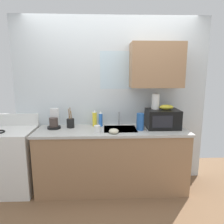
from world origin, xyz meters
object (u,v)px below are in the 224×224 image
microwave (162,119)px  dish_soap_bottle_blue (101,119)px  paper_towel_roll (155,102)px  dish_soap_bottle_yellow (95,119)px  stove_range (14,160)px  utensil_crock (70,123)px  cereal_canister (140,122)px  banana_bunch (166,107)px  coffee_maker (54,121)px  mug_white (97,129)px  small_bowl (114,131)px

microwave → dish_soap_bottle_blue: bearing=171.4°
paper_towel_roll → dish_soap_bottle_blue: size_ratio=0.97×
dish_soap_bottle_yellow → stove_range: bearing=-171.2°
dish_soap_bottle_blue → utensil_crock: size_ratio=0.76×
cereal_canister → dish_soap_bottle_blue: bearing=157.2°
paper_towel_roll → utensil_crock: (-1.23, 0.02, -0.31)m
banana_bunch → dish_soap_bottle_yellow: 1.06m
stove_range → coffee_maker: bearing=10.2°
stove_range → dish_soap_bottle_blue: size_ratio=4.78×
coffee_maker → dish_soap_bottle_yellow: coffee_maker is taller
dish_soap_bottle_yellow → mug_white: 0.33m
small_bowl → stove_range: bearing=171.9°
utensil_crock → dish_soap_bottle_yellow: bearing=10.2°
small_bowl → dish_soap_bottle_blue: bearing=115.2°
cereal_canister → small_bowl: cereal_canister is taller
microwave → banana_bunch: 0.18m
banana_bunch → small_bowl: 0.85m
coffee_maker → utensil_crock: size_ratio=0.94×
microwave → dish_soap_bottle_yellow: size_ratio=1.88×
banana_bunch → paper_towel_roll: bearing=161.6°
dish_soap_bottle_yellow → utensil_crock: size_ratio=0.82×
dish_soap_bottle_blue → mug_white: 0.33m
mug_white → small_bowl: 0.23m
cereal_canister → utensil_crock: size_ratio=0.79×
stove_range → utensil_crock: size_ratio=3.61×
stove_range → microwave: microwave is taller
stove_range → microwave: size_ratio=2.35×
microwave → banana_bunch: size_ratio=2.30×
coffee_maker → utensil_crock: (0.23, 0.01, -0.03)m
stove_range → banana_bunch: bearing=1.2°
microwave → paper_towel_roll: bearing=152.6°
cereal_canister → paper_towel_roll: bearing=32.0°
banana_bunch → cereal_canister: 0.44m
cereal_canister → utensil_crock: bearing=170.3°
dish_soap_bottle_yellow → mug_white: bearing=-81.6°
dish_soap_bottle_blue → mug_white: size_ratio=2.38×
microwave → small_bowl: 0.76m
stove_range → dish_soap_bottle_yellow: size_ratio=4.41×
stove_range → banana_bunch: size_ratio=5.40×
stove_range → cereal_canister: cereal_canister is taller
microwave → coffee_maker: coffee_maker is taller
stove_range → paper_towel_roll: size_ratio=4.91×
paper_towel_roll → dish_soap_bottle_blue: bearing=174.0°
microwave → banana_bunch: banana_bunch is taller
banana_bunch → stove_range: bearing=-178.8°
small_bowl → cereal_canister: bearing=21.8°
coffee_maker → dish_soap_bottle_blue: coffee_maker is taller
dish_soap_bottle_blue → small_bowl: 0.43m
paper_towel_roll → mug_white: size_ratio=2.32×
banana_bunch → microwave: bearing=-178.2°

